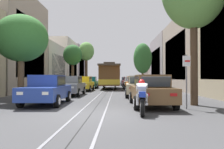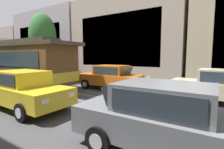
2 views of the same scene
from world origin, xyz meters
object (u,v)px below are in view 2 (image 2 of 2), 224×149
object	(u,v)px
parked_car_orange_mid_right	(110,77)
cable_car_trolley	(25,64)
parked_car_beige_second_right	(221,86)
parked_car_grey_second_left	(168,118)
parked_car_yellow_mid_left	(24,90)
fire_hydrant	(149,82)
street_tree_kerb_right_second	(43,36)
parked_car_white_fourth_right	(53,73)
parked_car_maroon_fifth_right	(16,70)

from	to	relation	value
parked_car_orange_mid_right	cable_car_trolley	bearing A→B (deg)	118.61
parked_car_beige_second_right	parked_car_grey_second_left	bearing A→B (deg)	169.37
parked_car_yellow_mid_left	fire_hydrant	distance (m)	7.50
parked_car_grey_second_left	parked_car_yellow_mid_left	distance (m)	5.92
parked_car_orange_mid_right	fire_hydrant	xyz separation A→B (m)	(1.45, -2.18, -0.38)
street_tree_kerb_right_second	cable_car_trolley	bearing A→B (deg)	-135.68
parked_car_beige_second_right	cable_car_trolley	distance (m)	11.71
parked_car_yellow_mid_left	cable_car_trolley	distance (m)	5.26
parked_car_beige_second_right	parked_car_white_fourth_right	xyz separation A→B (m)	(0.15, 11.97, 0.00)
parked_car_beige_second_right	street_tree_kerb_right_second	xyz separation A→B (m)	(2.20, 16.08, 3.55)
parked_car_yellow_mid_left	parked_car_maroon_fifth_right	distance (m)	12.19
parked_car_orange_mid_right	fire_hydrant	bearing A→B (deg)	-56.34
parked_car_orange_mid_right	fire_hydrant	distance (m)	2.65
parked_car_yellow_mid_left	parked_car_maroon_fifth_right	size ratio (longest dim) A/B	1.00
parked_car_grey_second_left	parked_car_maroon_fifth_right	bearing A→B (deg)	71.83
parked_car_grey_second_left	fire_hydrant	size ratio (longest dim) A/B	5.20
parked_car_yellow_mid_left	parked_car_orange_mid_right	xyz separation A→B (m)	(5.47, -0.68, 0.00)
parked_car_beige_second_right	parked_car_maroon_fifth_right	distance (m)	17.85
parked_car_beige_second_right	fire_hydrant	bearing A→B (deg)	68.05
parked_car_orange_mid_right	street_tree_kerb_right_second	distance (m)	10.65
parked_car_white_fourth_right	cable_car_trolley	xyz separation A→B (m)	(-2.77, -0.59, 0.86)
parked_car_yellow_mid_left	parked_car_maroon_fifth_right	bearing A→B (deg)	63.59
parked_car_yellow_mid_left	street_tree_kerb_right_second	xyz separation A→B (m)	(7.49, 9.15, 3.55)
parked_car_yellow_mid_left	parked_car_beige_second_right	size ratio (longest dim) A/B	0.99
street_tree_kerb_right_second	parked_car_white_fourth_right	bearing A→B (deg)	-116.49
parked_car_yellow_mid_left	parked_car_maroon_fifth_right	world-z (taller)	same
parked_car_grey_second_left	cable_car_trolley	xyz separation A→B (m)	(2.77, 10.37, 0.86)
parked_car_grey_second_left	parked_car_white_fourth_right	size ratio (longest dim) A/B	1.00
parked_car_white_fourth_right	parked_car_maroon_fifth_right	bearing A→B (deg)	90.11
parked_car_white_fourth_right	fire_hydrant	bearing A→B (deg)	-79.34
parked_car_grey_second_left	parked_car_yellow_mid_left	bearing A→B (deg)	89.01
parked_car_grey_second_left	street_tree_kerb_right_second	xyz separation A→B (m)	(7.59, 15.07, 3.55)
parked_car_yellow_mid_left	parked_car_white_fourth_right	world-z (taller)	same
street_tree_kerb_right_second	fire_hydrant	distance (m)	12.65
street_tree_kerb_right_second	cable_car_trolley	xyz separation A→B (m)	(-4.82, -4.70, -2.69)
parked_car_beige_second_right	parked_car_maroon_fifth_right	bearing A→B (deg)	89.55
street_tree_kerb_right_second	parked_car_orange_mid_right	bearing A→B (deg)	-101.58
cable_car_trolley	fire_hydrant	bearing A→B (deg)	-59.83
parked_car_maroon_fifth_right	parked_car_grey_second_left	bearing A→B (deg)	-108.17
parked_car_white_fourth_right	cable_car_trolley	distance (m)	2.96
parked_car_maroon_fifth_right	street_tree_kerb_right_second	xyz separation A→B (m)	(2.06, -1.77, 3.55)
cable_car_trolley	parked_car_maroon_fifth_right	bearing A→B (deg)	66.95
parked_car_yellow_mid_left	parked_car_orange_mid_right	distance (m)	5.51
parked_car_beige_second_right	parked_car_orange_mid_right	bearing A→B (deg)	88.29
parked_car_grey_second_left	parked_car_beige_second_right	world-z (taller)	same
parked_car_white_fourth_right	cable_car_trolley	size ratio (longest dim) A/B	0.48
parked_car_maroon_fifth_right	street_tree_kerb_right_second	size ratio (longest dim) A/B	0.66
parked_car_white_fourth_right	parked_car_beige_second_right	bearing A→B (deg)	-90.72
parked_car_maroon_fifth_right	cable_car_trolley	size ratio (longest dim) A/B	0.48
parked_car_white_fourth_right	fire_hydrant	distance (m)	8.05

